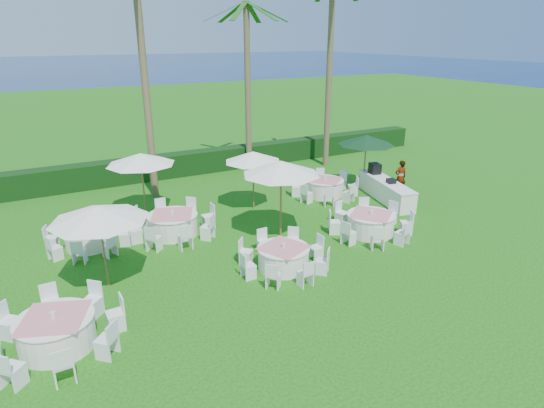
% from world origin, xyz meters
% --- Properties ---
extents(ground, '(120.00, 120.00, 0.00)m').
position_xyz_m(ground, '(0.00, 0.00, 0.00)').
color(ground, '#124F0D').
rests_on(ground, ground).
extents(hedge, '(34.00, 1.00, 1.20)m').
position_xyz_m(hedge, '(0.00, 12.00, 0.60)').
color(hedge, black).
rests_on(hedge, ground).
extents(ocean, '(260.00, 260.00, 0.00)m').
position_xyz_m(ocean, '(0.00, 102.00, 0.00)').
color(ocean, '#07114C').
rests_on(ocean, ground).
extents(banquet_table_a, '(3.23, 3.23, 0.98)m').
position_xyz_m(banquet_table_a, '(-5.74, -0.71, 0.43)').
color(banquet_table_a, white).
rests_on(banquet_table_a, ground).
extents(banquet_table_b, '(2.97, 2.97, 0.91)m').
position_xyz_m(banquet_table_b, '(1.08, 0.17, 0.39)').
color(banquet_table_b, white).
rests_on(banquet_table_b, ground).
extents(banquet_table_c, '(3.16, 3.16, 0.96)m').
position_xyz_m(banquet_table_c, '(5.37, 1.02, 0.42)').
color(banquet_table_c, white).
rests_on(banquet_table_c, ground).
extents(banquet_table_d, '(2.88, 2.88, 0.90)m').
position_xyz_m(banquet_table_d, '(-4.29, 4.86, 0.39)').
color(banquet_table_d, white).
rests_on(banquet_table_d, ground).
extents(banquet_table_e, '(3.30, 3.30, 1.00)m').
position_xyz_m(banquet_table_e, '(-1.32, 4.47, 0.44)').
color(banquet_table_e, white).
rests_on(banquet_table_e, ground).
extents(banquet_table_f, '(3.10, 3.10, 0.95)m').
position_xyz_m(banquet_table_f, '(6.31, 5.51, 0.42)').
color(banquet_table_f, white).
rests_on(banquet_table_f, ground).
extents(umbrella_a, '(2.84, 2.84, 2.59)m').
position_xyz_m(umbrella_a, '(-4.17, 1.70, 2.37)').
color(umbrella_a, brown).
rests_on(umbrella_a, ground).
extents(umbrella_b, '(2.85, 2.85, 2.95)m').
position_xyz_m(umbrella_b, '(2.21, 2.41, 2.69)').
color(umbrella_b, brown).
rests_on(umbrella_b, ground).
extents(umbrella_c, '(2.79, 2.79, 2.67)m').
position_xyz_m(umbrella_c, '(-1.76, 7.02, 2.44)').
color(umbrella_c, brown).
rests_on(umbrella_c, ground).
extents(umbrella_d, '(2.45, 2.45, 2.57)m').
position_xyz_m(umbrella_d, '(2.60, 5.54, 2.34)').
color(umbrella_d, brown).
rests_on(umbrella_d, ground).
extents(umbrella_green, '(2.70, 2.70, 2.70)m').
position_xyz_m(umbrella_green, '(8.55, 5.41, 2.47)').
color(umbrella_green, brown).
rests_on(umbrella_green, ground).
extents(buffet_table, '(1.69, 4.09, 1.42)m').
position_xyz_m(buffet_table, '(8.47, 3.73, 0.50)').
color(buffet_table, white).
rests_on(buffet_table, ground).
extents(staff_person, '(0.67, 0.51, 1.65)m').
position_xyz_m(staff_person, '(9.63, 4.04, 0.82)').
color(staff_person, gray).
rests_on(staff_person, ground).
extents(palm_c, '(4.26, 4.36, 10.19)m').
position_xyz_m(palm_c, '(-0.78, 9.27, 5.56)').
color(palm_c, brown).
rests_on(palm_c, ground).
extents(palm_d, '(4.35, 4.29, 8.78)m').
position_xyz_m(palm_d, '(5.10, 11.30, 4.85)').
color(palm_d, brown).
rests_on(palm_d, ground).
extents(palm_e, '(4.27, 4.36, 9.91)m').
position_xyz_m(palm_e, '(9.40, 9.95, 5.42)').
color(palm_e, brown).
rests_on(palm_e, ground).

